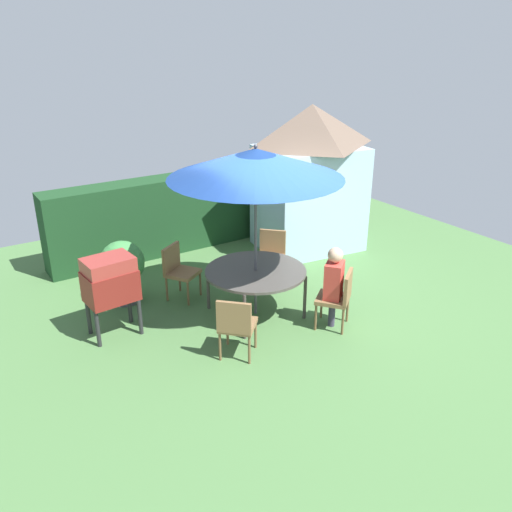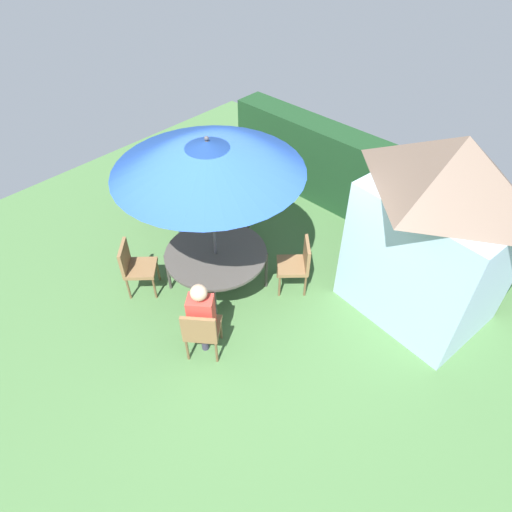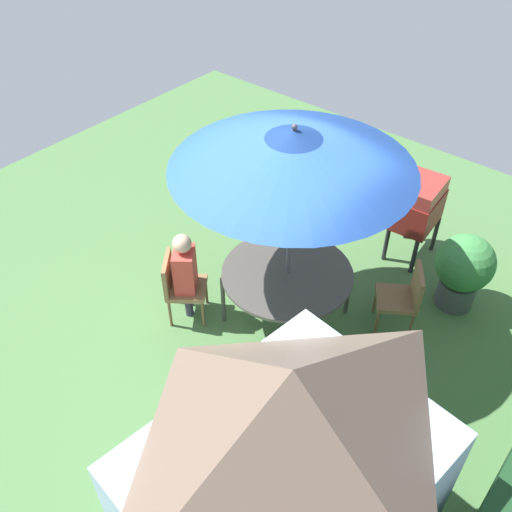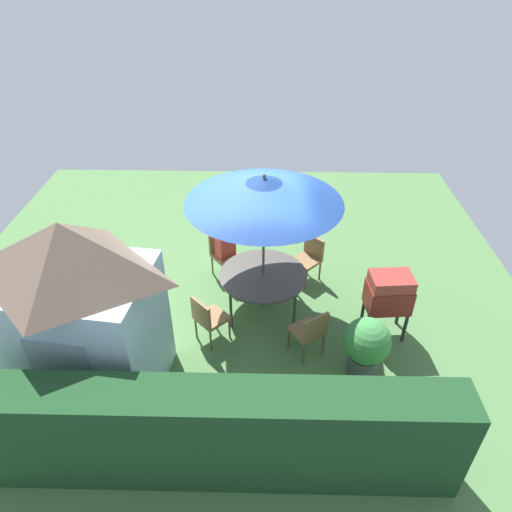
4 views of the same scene
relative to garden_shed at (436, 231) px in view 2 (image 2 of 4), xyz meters
name	(u,v)px [view 2 (image 2 of 4)]	position (x,y,z in m)	size (l,w,h in m)	color
ground_plane	(226,316)	(-1.92, -2.14, -1.46)	(11.00, 11.00, 0.00)	#47703D
hedge_backdrop	(363,181)	(-1.92, 1.36, -0.70)	(5.83, 0.60, 1.50)	#193D1E
garden_shed	(436,231)	(0.00, 0.00, 0.00)	(2.20, 1.81, 2.85)	#9EBCD1
patio_table	(216,255)	(-2.44, -1.81, -0.76)	(1.55, 1.55, 0.74)	#47423D
patio_umbrella	(208,156)	(-2.44, -1.81, 0.93)	(2.52, 2.52, 2.65)	#4C4C51
bbq_grill	(162,179)	(-4.49, -1.20, -0.61)	(0.74, 0.56, 1.20)	maroon
chair_near_shed	(202,330)	(-1.65, -2.82, -0.93)	(0.65, 0.65, 0.90)	olive
chair_far_side	(298,262)	(-1.55, -0.93, -0.93)	(0.65, 0.65, 0.90)	olive
chair_toward_hedge	(236,210)	(-3.20, -0.65, -0.93)	(0.64, 0.64, 0.90)	olive
chair_toward_house	(135,265)	(-3.33, -2.70, -0.93)	(0.65, 0.65, 0.90)	olive
potted_plant_by_shed	(219,182)	(-4.01, -0.29, -0.87)	(0.72, 0.72, 1.04)	#4C4C51
person_in_red	(201,312)	(-1.70, -2.75, -0.67)	(0.42, 0.40, 1.26)	#CC3D33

